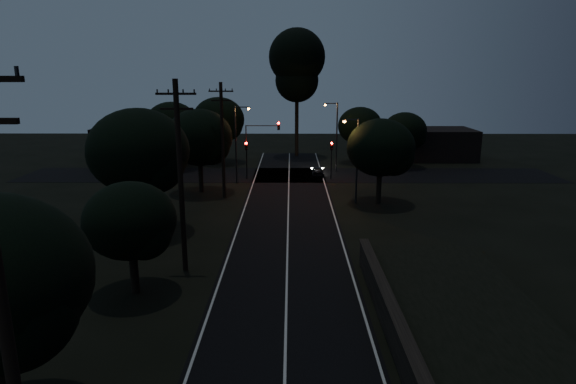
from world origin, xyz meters
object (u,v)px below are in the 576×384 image
object	(u,v)px
utility_pole_far	(222,139)
car	(317,171)
streetlight_c	(355,155)
signal_mast	(262,139)
signal_left	(246,153)
signal_right	(332,153)
streetlight_b	(335,132)
tall_pine	(297,65)
utility_pole_mid	(180,175)
utility_pole_near	(3,314)
streetlight_a	(237,139)

from	to	relation	value
utility_pole_far	car	size ratio (longest dim) A/B	3.27
utility_pole_far	streetlight_c	size ratio (longest dim) A/B	1.40
car	signal_mast	bearing A→B (deg)	15.73
signal_left	signal_right	distance (m)	9.20
car	streetlight_c	bearing A→B (deg)	104.29
signal_left	streetlight_b	xyz separation A→B (m)	(9.91, 4.01, 1.80)
tall_pine	signal_mast	bearing A→B (deg)	-104.62
signal_right	streetlight_b	world-z (taller)	streetlight_b
utility_pole_mid	utility_pole_far	distance (m)	17.00
utility_pole_far	signal_mast	size ratio (longest dim) A/B	1.68
utility_pole_near	car	size ratio (longest dim) A/B	3.73
car	utility_pole_near	bearing A→B (deg)	79.53
streetlight_a	streetlight_b	world-z (taller)	same
utility_pole_mid	streetlight_b	size ratio (longest dim) A/B	1.38
streetlight_a	car	xyz separation A→B (m)	(8.51, 3.55, -4.09)
streetlight_b	tall_pine	bearing A→B (deg)	111.38
tall_pine	signal_right	world-z (taller)	tall_pine
utility_pole_mid	signal_left	bearing A→B (deg)	86.79
utility_pole_near	car	distance (m)	44.87
utility_pole_mid	signal_mast	distance (m)	25.22
utility_pole_mid	streetlight_b	distance (m)	31.15
utility_pole_mid	signal_right	size ratio (longest dim) A/B	2.68
signal_left	signal_mast	size ratio (longest dim) A/B	0.66
utility_pole_mid	signal_left	distance (m)	25.19
car	signal_left	bearing A→B (deg)	12.76
streetlight_b	car	xyz separation A→B (m)	(-2.11, -2.45, -4.09)
utility_pole_far	signal_mast	xyz separation A→B (m)	(3.09, 7.99, -1.15)
utility_pole_near	utility_pole_mid	xyz separation A→B (m)	(0.00, 17.00, -0.51)
streetlight_c	streetlight_b	bearing A→B (deg)	92.14
signal_mast	streetlight_a	world-z (taller)	streetlight_a
utility_pole_mid	signal_left	world-z (taller)	utility_pole_mid
signal_right	streetlight_b	distance (m)	4.45
utility_pole_near	streetlight_b	bearing A→B (deg)	76.19
utility_pole_mid	streetlight_c	world-z (taller)	utility_pole_mid
car	signal_right	bearing A→B (deg)	133.41
streetlight_a	signal_left	bearing A→B (deg)	70.41
streetlight_c	utility_pole_near	bearing A→B (deg)	-110.29
tall_pine	car	bearing A→B (deg)	-80.71
streetlight_b	streetlight_c	distance (m)	14.01
utility_pole_near	signal_left	world-z (taller)	utility_pole_near
signal_right	tall_pine	bearing A→B (deg)	103.49
tall_pine	signal_mast	xyz separation A→B (m)	(-3.91, -15.01, -7.99)
tall_pine	streetlight_c	bearing A→B (deg)	-79.07
utility_pole_near	streetlight_b	size ratio (longest dim) A/B	1.50
utility_pole_near	signal_mast	size ratio (longest dim) A/B	1.92
signal_right	signal_mast	size ratio (longest dim) A/B	0.66
utility_pole_near	utility_pole_mid	bearing A→B (deg)	90.00
utility_pole_near	car	world-z (taller)	utility_pole_near
streetlight_c	car	bearing A→B (deg)	102.83
utility_pole_far	streetlight_a	distance (m)	6.10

